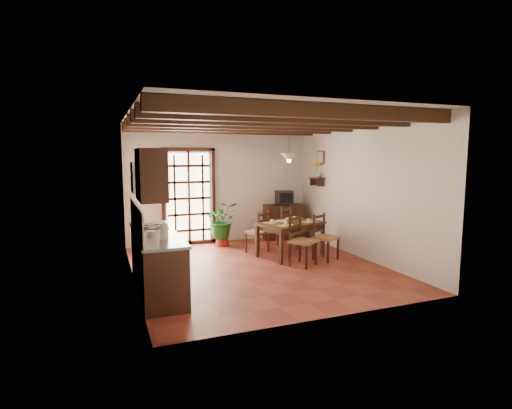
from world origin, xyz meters
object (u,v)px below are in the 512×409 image
crt_tv (284,197)px  potted_plant (222,222)px  kitchen_counter (156,261)px  chair_near_left (302,250)px  chair_far_left (258,239)px  chair_far_right (280,235)px  pendant_lamp (289,157)px  chair_near_right (325,246)px  sideboard (284,222)px  dining_table (290,227)px

crt_tv → potted_plant: 1.76m
kitchen_counter → chair_near_left: kitchen_counter is taller
chair_far_left → chair_far_right: bearing=166.1°
crt_tv → pendant_lamp: 1.95m
chair_far_left → chair_far_right: 0.66m
chair_near_right → potted_plant: (-1.57, 1.98, 0.28)m
chair_near_right → crt_tv: crt_tv is taller
sideboard → potted_plant: bearing=-164.3°
dining_table → potted_plant: bearing=107.9°
potted_plant → chair_far_left: bearing=-59.5°
dining_table → pendant_lamp: (-0.00, 0.10, 1.45)m
chair_near_right → chair_far_right: chair_far_right is taller
chair_far_right → potted_plant: bearing=-63.0°
potted_plant → chair_near_right: bearing=-51.5°
chair_far_right → crt_tv: crt_tv is taller
dining_table → pendant_lamp: bearing=71.8°
kitchen_counter → chair_far_left: bearing=35.9°
crt_tv → pendant_lamp: pendant_lamp is taller
chair_far_left → crt_tv: size_ratio=2.08×
chair_far_right → crt_tv: size_ratio=2.24×
chair_far_left → pendant_lamp: pendant_lamp is taller
dining_table → chair_far_left: 0.82m
sideboard → crt_tv: 0.62m
chair_far_right → chair_near_left: bearing=50.0°
chair_far_left → kitchen_counter: bearing=4.0°
dining_table → chair_far_left: (-0.52, 0.54, -0.34)m
dining_table → chair_far_left: size_ratio=1.67×
chair_far_left → crt_tv: crt_tv is taller
chair_far_right → pendant_lamp: (-0.11, -0.64, 1.77)m
dining_table → chair_near_right: (0.52, -0.54, -0.33)m
potted_plant → chair_near_left: bearing=-66.6°
dining_table → chair_near_right: size_ratio=1.63×
dining_table → crt_tv: (0.63, 1.63, 0.43)m
dining_table → chair_near_left: 0.82m
sideboard → chair_near_right: bearing=-83.7°
dining_table → chair_far_right: bearing=63.7°
chair_far_left → potted_plant: bearing=-91.5°
chair_far_right → pendant_lamp: bearing=48.8°
chair_far_left → chair_far_right: chair_far_right is taller
chair_near_right → sideboard: chair_near_right is taller
kitchen_counter → chair_far_right: size_ratio=2.31×
chair_near_left → sideboard: bearing=39.9°
dining_table → sideboard: 1.77m
chair_far_right → potted_plant: 1.38m
chair_near_right → chair_far_right: bearing=82.2°
dining_table → chair_near_left: chair_near_left is taller
chair_near_right → crt_tv: (0.11, 2.17, 0.77)m
chair_near_right → sideboard: (0.11, 2.18, 0.14)m
kitchen_counter → dining_table: (2.90, 1.19, 0.15)m
chair_near_right → sideboard: size_ratio=0.91×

